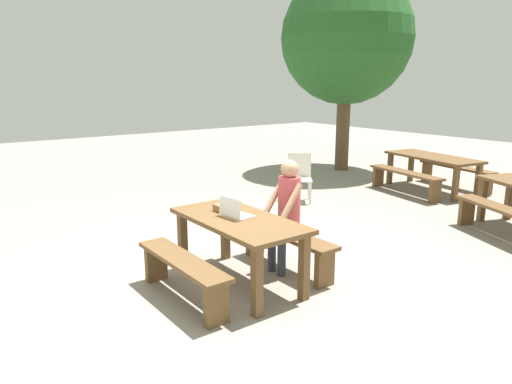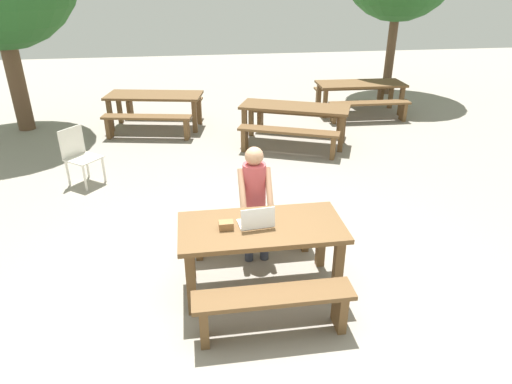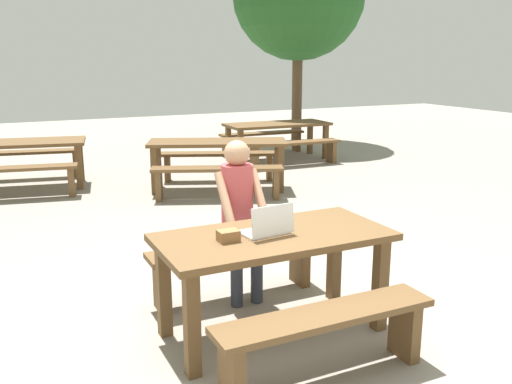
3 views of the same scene
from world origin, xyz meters
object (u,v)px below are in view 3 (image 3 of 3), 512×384
Objects in this scene: picnic_table_mid at (17,148)px; picnic_table_front at (273,250)px; person_seated at (239,210)px; picnic_table_distant at (218,148)px; small_pouch at (228,236)px; laptop at (268,227)px; picnic_table_rear at (277,128)px.

picnic_table_front is at bearing -65.66° from picnic_table_mid.
picnic_table_distant is at bearing 70.57° from person_seated.
laptop is at bearing 0.54° from small_pouch.
person_seated is (0.03, 0.66, 0.13)m from picnic_table_front.
picnic_table_distant is (-1.99, -1.84, 0.02)m from picnic_table_rear.
laptop reaches higher than picnic_table_distant.
picnic_table_distant is at bearing 72.97° from picnic_table_front.
picnic_table_distant is (1.31, 3.70, -0.13)m from person_seated.
picnic_table_mid is 3.03m from picnic_table_distant.
picnic_table_rear is at bearing 59.29° from person_seated.
picnic_table_mid is (-1.39, 5.10, -0.15)m from person_seated.
picnic_table_rear is at bearing 65.48° from picnic_table_distant.
laptop is 0.67m from person_seated.
person_seated is at bearing -102.97° from laptop.
picnic_table_mid is 4.70m from picnic_table_rear.
picnic_table_front is at bearing -84.36° from picnic_table_distant.
small_pouch is at bearing -118.70° from picnic_table_rear.
laptop is at bearing -116.62° from picnic_table_rear.
picnic_table_front is 1.25× the size of person_seated.
laptop is 0.17× the size of picnic_table_mid.
laptop is 0.17× the size of picnic_table_distant.
picnic_table_mid is (-1.30, 5.77, -0.20)m from laptop.
picnic_table_front is at bearing -116.28° from picnic_table_rear.
picnic_table_mid is 0.96× the size of picnic_table_distant.
person_seated reaches higher than picnic_table_distant.
small_pouch reaches higher than picnic_table_mid.
laptop is at bearing -84.96° from picnic_table_distant.
person_seated is at bearing 87.47° from picnic_table_front.
picnic_table_rear is (3.29, 5.55, -0.15)m from person_seated.
picnic_table_front is 0.39m from small_pouch.
person_seated is (0.38, 0.67, -0.03)m from small_pouch.
picnic_table_rear is at bearing 16.50° from picnic_table_mid.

